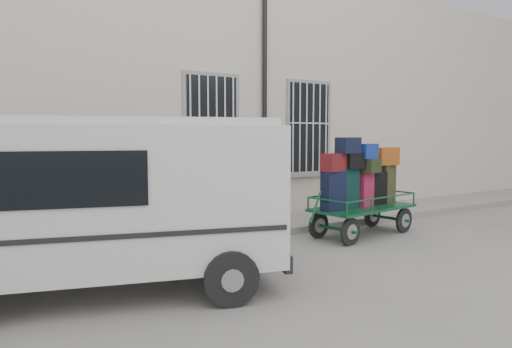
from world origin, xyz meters
The scene contains 5 objects.
ground centered at (0.00, 0.00, 0.00)m, with size 80.00×80.00×0.00m, color slate.
building centered at (0.00, 5.50, 3.00)m, with size 24.00×5.15×6.00m.
sidewalk centered at (0.00, 2.20, 0.07)m, with size 24.00×1.70×0.15m, color gray.
luggage_cart centered at (1.82, 0.61, 1.03)m, with size 2.77×1.38×2.02m.
van centered at (-3.44, -0.16, 1.30)m, with size 4.82×3.01×2.27m.
Camera 1 is at (-4.81, -6.17, 2.05)m, focal length 32.00 mm.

